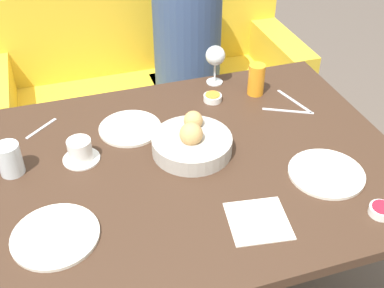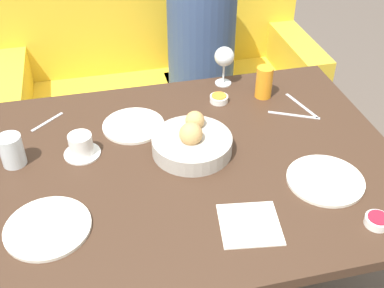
{
  "view_description": "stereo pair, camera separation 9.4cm",
  "coord_description": "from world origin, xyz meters",
  "views": [
    {
      "loc": [
        -0.32,
        -1.12,
        1.68
      ],
      "look_at": [
        0.05,
        0.05,
        0.75
      ],
      "focal_mm": 45.0,
      "sensor_mm": 36.0,
      "label": 1
    },
    {
      "loc": [
        -0.23,
        -1.14,
        1.68
      ],
      "look_at": [
        0.05,
        0.05,
        0.75
      ],
      "focal_mm": 45.0,
      "sensor_mm": 36.0,
      "label": 2
    }
  ],
  "objects": [
    {
      "name": "seated_person",
      "position": [
        0.29,
        0.87,
        0.55
      ],
      "size": [
        0.31,
        0.41,
        1.26
      ],
      "color": "#23232D",
      "rests_on": "ground_plane"
    },
    {
      "name": "coffee_cup",
      "position": [
        -0.29,
        0.11,
        0.76
      ],
      "size": [
        0.12,
        0.12,
        0.07
      ],
      "color": "white",
      "rests_on": "dining_table"
    },
    {
      "name": "bread_basket",
      "position": [
        0.05,
        0.05,
        0.76
      ],
      "size": [
        0.26,
        0.26,
        0.11
      ],
      "color": "#B2ADA3",
      "rests_on": "dining_table"
    },
    {
      "name": "dining_table",
      "position": [
        0.0,
        0.0,
        0.64
      ],
      "size": [
        1.4,
        0.99,
        0.72
      ],
      "color": "#3D281C",
      "rests_on": "ground_plane"
    },
    {
      "name": "fork_silver",
      "position": [
        0.51,
        0.22,
        0.72
      ],
      "size": [
        0.06,
        0.18,
        0.0
      ],
      "color": "#B7B7BC",
      "rests_on": "dining_table"
    },
    {
      "name": "napkin",
      "position": [
        0.13,
        -0.3,
        0.73
      ],
      "size": [
        0.18,
        0.18,
        0.0
      ],
      "color": "silver",
      "rests_on": "dining_table"
    },
    {
      "name": "jam_bowl_honey",
      "position": [
        0.22,
        0.32,
        0.74
      ],
      "size": [
        0.07,
        0.07,
        0.03
      ],
      "color": "white",
      "rests_on": "dining_table"
    },
    {
      "name": "water_tumbler",
      "position": [
        -0.5,
        0.12,
        0.77
      ],
      "size": [
        0.07,
        0.07,
        0.1
      ],
      "color": "silver",
      "rests_on": "dining_table"
    },
    {
      "name": "plate_near_left",
      "position": [
        -0.4,
        -0.19,
        0.73
      ],
      "size": [
        0.23,
        0.23,
        0.01
      ],
      "color": "silver",
      "rests_on": "dining_table"
    },
    {
      "name": "wine_glass",
      "position": [
        0.27,
        0.44,
        0.84
      ],
      "size": [
        0.08,
        0.08,
        0.16
      ],
      "color": "silver",
      "rests_on": "dining_table"
    },
    {
      "name": "spoon_coffee",
      "position": [
        -0.4,
        0.33,
        0.72
      ],
      "size": [
        0.11,
        0.1,
        0.0
      ],
      "color": "#B7B7BC",
      "rests_on": "dining_table"
    },
    {
      "name": "jam_bowl_berry",
      "position": [
        0.47,
        -0.38,
        0.74
      ],
      "size": [
        0.07,
        0.07,
        0.03
      ],
      "color": "white",
      "rests_on": "dining_table"
    },
    {
      "name": "couch",
      "position": [
        0.1,
        1.02,
        0.33
      ],
      "size": [
        1.53,
        0.7,
        0.9
      ],
      "color": "gold",
      "rests_on": "ground_plane"
    },
    {
      "name": "plate_far_center",
      "position": [
        -0.11,
        0.23,
        0.73
      ],
      "size": [
        0.21,
        0.21,
        0.01
      ],
      "color": "silver",
      "rests_on": "dining_table"
    },
    {
      "name": "juice_glass",
      "position": [
        0.39,
        0.32,
        0.78
      ],
      "size": [
        0.06,
        0.06,
        0.12
      ],
      "color": "orange",
      "rests_on": "dining_table"
    },
    {
      "name": "plate_near_right",
      "position": [
        0.41,
        -0.18,
        0.73
      ],
      "size": [
        0.23,
        0.23,
        0.01
      ],
      "color": "silver",
      "rests_on": "dining_table"
    },
    {
      "name": "knife_silver",
      "position": [
        0.46,
        0.17,
        0.72
      ],
      "size": [
        0.17,
        0.09,
        0.0
      ],
      "color": "#B7B7BC",
      "rests_on": "dining_table"
    }
  ]
}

